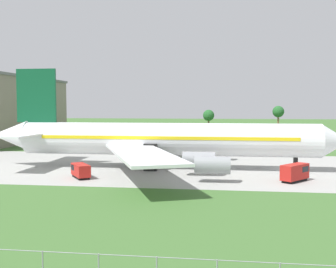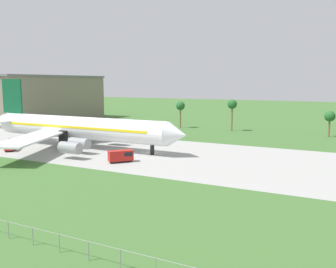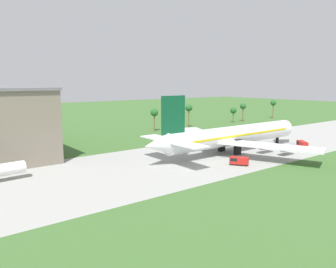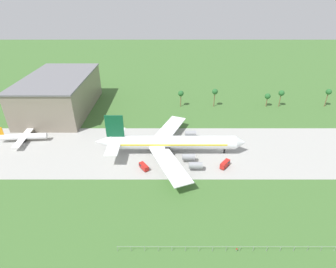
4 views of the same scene
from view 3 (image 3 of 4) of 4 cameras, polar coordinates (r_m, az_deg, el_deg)
ground_plane at (r=130.96m, az=17.29°, el=-1.56°), size 600.00×600.00×0.00m
taxiway_strip at (r=130.96m, az=17.29°, el=-1.56°), size 320.00×44.00×0.02m
jet_airliner at (r=110.13m, az=11.22°, el=-0.30°), size 69.52×60.51×19.38m
baggage_tug at (r=94.17m, az=12.17°, el=-4.58°), size 4.62×5.42×2.35m
fuel_truck at (r=123.24m, az=22.30°, el=-1.76°), size 5.09×5.67×2.80m
palm_tree_row at (r=186.05m, az=9.58°, el=4.47°), size 97.58×3.60×12.00m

